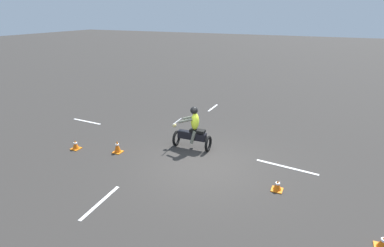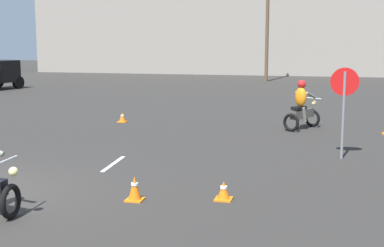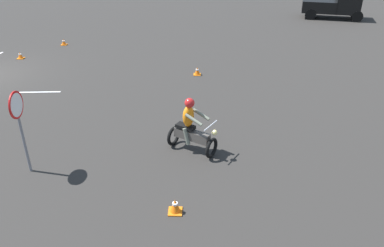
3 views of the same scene
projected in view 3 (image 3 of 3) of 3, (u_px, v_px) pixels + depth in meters
motorcycle_rider_background at (191, 129)px, 10.67m from camera, size 1.23×1.51×1.66m
pickup_truck at (334, 5)px, 26.71m from camera, size 2.83×4.46×1.73m
stop_sign at (19, 116)px, 9.32m from camera, size 0.70×0.08×2.30m
traffic_cone_near_right at (64, 42)px, 20.87m from camera, size 0.32×0.32×0.34m
traffic_cone_mid_center at (197, 71)px, 16.60m from camera, size 0.32×0.32×0.35m
traffic_cone_far_right at (175, 206)px, 8.54m from camera, size 0.32×0.32×0.36m
traffic_cone_far_center at (20, 55)px, 18.69m from camera, size 0.32×0.32×0.33m
lane_stripe_n at (40, 92)px, 14.92m from camera, size 0.20×1.66×0.01m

